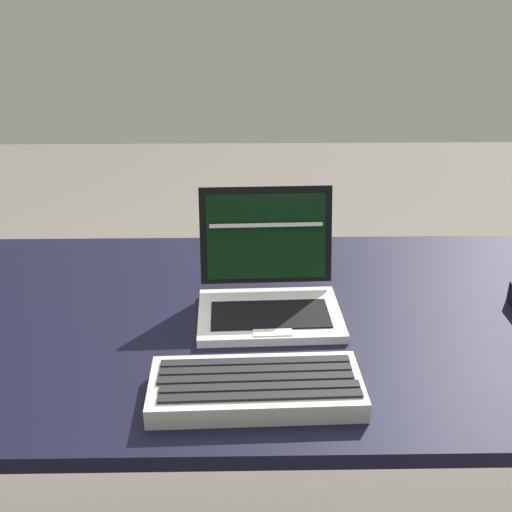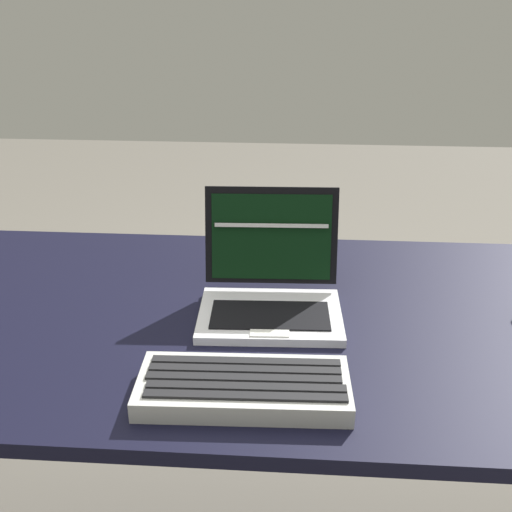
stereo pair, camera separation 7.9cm
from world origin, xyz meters
The scene contains 3 objects.
desk centered at (0.00, 0.00, 0.63)m, with size 1.73×0.71×0.71m.
laptop_front centered at (0.03, 0.02, 0.75)m, with size 0.26×0.23×0.21m.
external_keyboard centered at (0.00, -0.24, 0.72)m, with size 0.31×0.14×0.04m.
Camera 1 is at (-0.01, -0.95, 1.27)m, focal length 42.30 mm.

